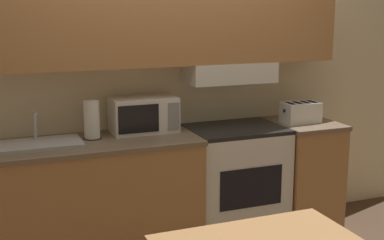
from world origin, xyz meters
The scene contains 9 objects.
ground_plane centered at (0.00, 0.00, 0.00)m, with size 16.00×16.00×0.00m, color #4C3828.
wall_back centered at (0.02, -0.06, 1.47)m, with size 5.19×0.38×2.55m.
lower_counter_main centered at (-0.63, -0.31, 0.46)m, with size 1.55×0.63×0.93m.
lower_counter_right_stub centered at (1.15, -0.31, 0.47)m, with size 0.50×0.63×0.93m.
stove_range centered at (0.53, -0.29, 0.46)m, with size 0.75×0.58×0.93m.
microwave centered at (-0.19, -0.17, 1.06)m, with size 0.50×0.29×0.27m.
toaster centered at (1.11, -0.32, 1.01)m, with size 0.31×0.19×0.17m.
sink_basin centered at (-0.99, -0.31, 0.94)m, with size 0.59×0.34×0.22m.
paper_towel_roll centered at (-0.60, -0.24, 1.07)m, with size 0.13×0.13×0.28m.
Camera 1 is at (-1.32, -4.01, 1.88)m, focal length 50.00 mm.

